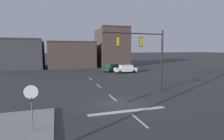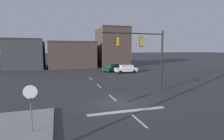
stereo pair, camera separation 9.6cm
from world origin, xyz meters
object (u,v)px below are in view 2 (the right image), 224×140
at_px(signal_mast_near_side, 146,50).
at_px(car_lot_middle, 112,68).
at_px(stop_sign, 31,97).
at_px(car_lot_nearside, 126,69).

bearing_deg(signal_mast_near_side, car_lot_middle, 84.16).
bearing_deg(signal_mast_near_side, stop_sign, -147.29).
relative_size(signal_mast_near_side, stop_sign, 2.52).
xyz_separation_m(signal_mast_near_side, car_lot_nearside, (3.92, 15.71, -3.86)).
relative_size(car_lot_nearside, car_lot_middle, 0.96).
distance_m(signal_mast_near_side, car_lot_nearside, 16.65).
xyz_separation_m(signal_mast_near_side, car_lot_middle, (1.88, 18.39, -3.86)).
relative_size(signal_mast_near_side, car_lot_nearside, 1.59).
distance_m(stop_sign, car_lot_middle, 28.35).
height_order(signal_mast_near_side, stop_sign, signal_mast_near_side).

